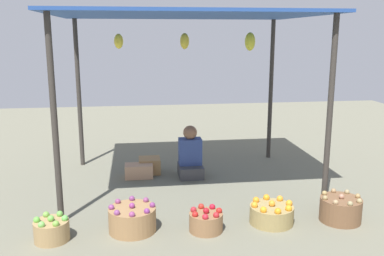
# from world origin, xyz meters

# --- Properties ---
(ground_plane) EXTENTS (14.00, 14.00, 0.00)m
(ground_plane) POSITION_xyz_m (0.00, 0.00, 0.00)
(ground_plane) COLOR #6E6C59
(market_stall_structure) EXTENTS (3.49, 2.53, 2.40)m
(market_stall_structure) POSITION_xyz_m (0.00, 0.01, 2.23)
(market_stall_structure) COLOR #38332D
(market_stall_structure) RESTS_ON ground
(vendor_person) EXTENTS (0.36, 0.44, 0.78)m
(vendor_person) POSITION_xyz_m (0.10, 0.30, 0.30)
(vendor_person) COLOR #3D3D42
(vendor_person) RESTS_ON ground
(basket_green_apples) EXTENTS (0.36, 0.36, 0.28)m
(basket_green_apples) POSITION_xyz_m (-1.62, -1.57, 0.12)
(basket_green_apples) COLOR #A28253
(basket_green_apples) RESTS_ON ground
(basket_purple_onions) EXTENTS (0.52, 0.52, 0.33)m
(basket_purple_onions) POSITION_xyz_m (-0.78, -1.46, 0.14)
(basket_purple_onions) COLOR #9A7249
(basket_purple_onions) RESTS_ON ground
(basket_red_apples) EXTENTS (0.37, 0.37, 0.27)m
(basket_red_apples) POSITION_xyz_m (0.02, -1.57, 0.11)
(basket_red_apples) COLOR olive
(basket_red_apples) RESTS_ON ground
(basket_oranges) EXTENTS (0.50, 0.50, 0.27)m
(basket_oranges) POSITION_xyz_m (0.80, -1.47, 0.11)
(basket_oranges) COLOR #9C8751
(basket_oranges) RESTS_ON ground
(basket_potatoes) EXTENTS (0.47, 0.47, 0.33)m
(basket_potatoes) POSITION_xyz_m (1.61, -1.53, 0.14)
(basket_potatoes) COLOR brown
(basket_potatoes) RESTS_ON ground
(wooden_crate_near_vendor) EXTENTS (0.42, 0.25, 0.21)m
(wooden_crate_near_vendor) POSITION_xyz_m (-0.68, 0.33, 0.10)
(wooden_crate_near_vendor) COLOR tan
(wooden_crate_near_vendor) RESTS_ON ground
(wooden_crate_stacked_rear) EXTENTS (0.33, 0.31, 0.24)m
(wooden_crate_stacked_rear) POSITION_xyz_m (-0.51, 0.53, 0.12)
(wooden_crate_stacked_rear) COLOR #A57D4E
(wooden_crate_stacked_rear) RESTS_ON ground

